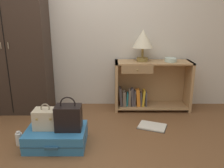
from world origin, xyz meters
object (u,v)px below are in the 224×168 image
Objects in this scene: bookshelf at (149,86)px; bowl at (171,60)px; train_case at (47,118)px; handbag at (69,117)px; bottle at (19,139)px; open_book_on_floor at (153,126)px; wardrobe at (12,43)px; table_lamp at (143,40)px; suitcase_large at (57,137)px.

bowl is at bearing -5.97° from bookshelf.
train_case is 0.26m from handbag.
bowl is at bearing 28.64° from bottle.
bookshelf is 1.96m from bottle.
bookshelf is at bearing 46.44° from handbag.
open_book_on_floor is at bearing -118.56° from bowl.
handbag is 1.15m from open_book_on_floor.
wardrobe is at bearing 132.89° from handbag.
table_lamp reaches higher than bowl.
suitcase_large is at bearing 176.75° from handbag.
handbag reaches higher than suitcase_large.
wardrobe reaches higher than suitcase_large.
bookshelf is at bearing 39.20° from train_case.
handbag is at bearing -156.03° from open_book_on_floor.
bookshelf is 3.92× the size of train_case.
wardrobe is 7.05× the size of train_case.
bowl is 0.26× the size of suitcase_large.
open_book_on_floor is at bearing -16.58° from wardrobe.
table_lamp is at bearing 45.38° from suitcase_large.
bookshelf reaches higher than train_case.
bottle is 1.65m from open_book_on_floor.
handbag is at bearing -130.13° from table_lamp.
bowl is 0.45× the size of handbag.
wardrobe is 2.32m from bowl.
bookshelf is at bearing -5.26° from table_lamp.
table_lamp is 2.67× the size of bowl.
wardrobe is 1.45m from bottle.
suitcase_large is at bearing -159.21° from open_book_on_floor.
table_lamp is 1.08× the size of open_book_on_floor.
train_case reaches higher than open_book_on_floor.
bookshelf is at bearing 33.76° from bottle.
table_lamp is at bearing 41.95° from train_case.
suitcase_large is 1.74× the size of handbag.
suitcase_large is 1.55× the size of open_book_on_floor.
bowl is (0.30, -0.03, 0.42)m from bookshelf.
table_lamp is at bearing 49.87° from handbag.
train_case is (-1.29, -1.06, -0.05)m from bookshelf.
handbag is (0.15, -0.01, 0.24)m from suitcase_large.
wardrobe is 1.89m from table_lamp.
open_book_on_floor is (1.16, 0.44, -0.09)m from suitcase_large.
bowl reaches higher than handbag.
bottle is (0.38, -1.02, -0.95)m from wardrobe.
wardrobe is at bearing 125.16° from train_case.
train_case is 1.37m from open_book_on_floor.
bowl is at bearing 32.64° from train_case.
wardrobe is 1.60m from suitcase_large.
handbag is at bearing -47.11° from wardrobe.
wardrobe reaches higher than table_lamp.
wardrobe reaches higher than handbag.
handbag is (0.26, -0.04, 0.03)m from train_case.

